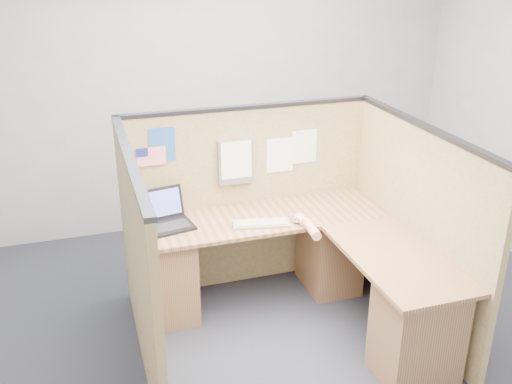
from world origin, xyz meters
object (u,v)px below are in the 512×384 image
object	(u,v)px
l_desk	(300,275)
mouse	(300,220)
laptop	(167,216)
keyboard	(261,223)

from	to	relation	value
l_desk	mouse	world-z (taller)	mouse
laptop	keyboard	world-z (taller)	laptop
l_desk	laptop	distance (m)	1.09
l_desk	keyboard	world-z (taller)	keyboard
mouse	keyboard	bearing A→B (deg)	171.17
l_desk	mouse	distance (m)	0.41
l_desk	laptop	size ratio (longest dim) A/B	4.94
laptop	l_desk	bearing A→B (deg)	-38.79
keyboard	l_desk	bearing A→B (deg)	-35.08
keyboard	mouse	size ratio (longest dim) A/B	4.26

